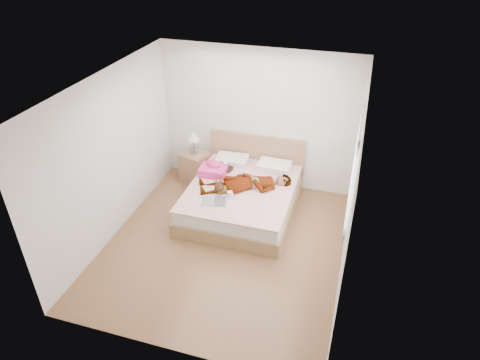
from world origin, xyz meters
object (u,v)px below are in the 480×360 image
at_px(woman, 246,181).
at_px(plush_toy, 219,187).
at_px(bed, 243,195).
at_px(towel, 213,169).
at_px(phone, 226,162).
at_px(nightstand, 195,165).
at_px(magazine, 214,201).
at_px(coffee_mug, 230,194).

bearing_deg(woman, plush_toy, -80.35).
bearing_deg(bed, towel, 164.31).
bearing_deg(phone, bed, -63.81).
height_order(bed, nightstand, nightstand).
xyz_separation_m(woman, phone, (-0.50, 0.40, 0.07)).
distance_m(woman, bed, 0.36).
bearing_deg(magazine, phone, 97.10).
distance_m(woman, phone, 0.64).
bearing_deg(plush_toy, towel, 120.29).
height_order(bed, towel, bed).
xyz_separation_m(phone, plush_toy, (0.11, -0.67, -0.11)).
xyz_separation_m(woman, towel, (-0.68, 0.23, -0.01)).
xyz_separation_m(plush_toy, nightstand, (-0.84, 0.97, -0.24)).
height_order(bed, magazine, bed).
height_order(phone, towel, towel).
relative_size(coffee_mug, nightstand, 0.13).
bearing_deg(towel, nightstand, 139.27).
height_order(towel, coffee_mug, towel).
distance_m(phone, magazine, 1.02).
bearing_deg(plush_toy, woman, 34.64).
bearing_deg(phone, towel, -160.12).
xyz_separation_m(magazine, nightstand, (-0.85, 1.29, -0.17)).
height_order(phone, nightstand, nightstand).
height_order(woman, phone, woman).
relative_size(magazine, plush_toy, 1.86).
xyz_separation_m(phone, magazine, (0.12, -0.99, -0.17)).
bearing_deg(nightstand, coffee_mug, -45.71).
height_order(towel, plush_toy, towel).
bearing_deg(towel, phone, 44.87).
bearing_deg(towel, woman, -18.42).
bearing_deg(coffee_mug, woman, 67.80).
height_order(towel, nightstand, nightstand).
bearing_deg(magazine, nightstand, 123.33).
xyz_separation_m(coffee_mug, plush_toy, (-0.23, 0.13, 0.02)).
distance_m(magazine, nightstand, 1.55).
relative_size(plush_toy, nightstand, 0.26).
distance_m(towel, magazine, 0.88).
relative_size(phone, nightstand, 0.09).
xyz_separation_m(bed, magazine, (-0.30, -0.65, 0.24)).
distance_m(bed, nightstand, 1.32).
distance_m(phone, nightstand, 0.86).
bearing_deg(woman, coffee_mug, -47.19).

